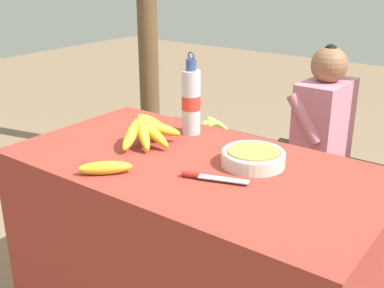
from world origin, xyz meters
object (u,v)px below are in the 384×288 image
at_px(banana_bunch_ripe, 147,129).
at_px(banana_bunch_green, 211,125).
at_px(serving_bowl, 253,157).
at_px(seated_vendor, 313,130).
at_px(knife, 205,177).
at_px(support_post_near, 147,0).
at_px(wooden_bench, 275,162).
at_px(water_bottle, 191,101).
at_px(loose_banana_front, 105,168).

height_order(banana_bunch_ripe, banana_bunch_green, banana_bunch_ripe).
relative_size(serving_bowl, seated_vendor, 0.20).
xyz_separation_m(knife, support_post_near, (-1.54, 1.48, 0.38)).
relative_size(knife, wooden_bench, 0.12).
bearing_deg(banana_bunch_green, banana_bunch_ripe, -68.13).
bearing_deg(water_bottle, banana_bunch_ripe, -104.41).
bearing_deg(knife, loose_banana_front, -169.89).
distance_m(water_bottle, knife, 0.46).
height_order(serving_bowl, loose_banana_front, serving_bowl).
relative_size(banana_bunch_ripe, water_bottle, 0.86).
distance_m(loose_banana_front, support_post_near, 2.09).
height_order(serving_bowl, knife, serving_bowl).
distance_m(knife, seated_vendor, 1.15).
bearing_deg(water_bottle, seated_vendor, 76.75).
bearing_deg(knife, serving_bowl, 53.57).
height_order(banana_bunch_ripe, wooden_bench, banana_bunch_ripe).
bearing_deg(wooden_bench, serving_bowl, -68.26).
xyz_separation_m(loose_banana_front, wooden_bench, (-0.04, 1.32, -0.44)).
relative_size(banana_bunch_ripe, knife, 1.32).
xyz_separation_m(water_bottle, seated_vendor, (0.19, 0.80, -0.31)).
distance_m(banana_bunch_ripe, wooden_bench, 1.14).
xyz_separation_m(banana_bunch_ripe, support_post_near, (-1.19, 1.35, 0.33)).
relative_size(knife, support_post_near, 0.09).
bearing_deg(seated_vendor, serving_bowl, 101.92).
bearing_deg(banana_bunch_green, wooden_bench, -0.02).
height_order(knife, banana_bunch_green, knife).
bearing_deg(banana_bunch_ripe, seated_vendor, 76.51).
bearing_deg(banana_bunch_ripe, banana_bunch_green, 111.87).
xyz_separation_m(knife, seated_vendor, (-0.11, 1.13, -0.18)).
distance_m(serving_bowl, banana_bunch_green, 1.31).
relative_size(wooden_bench, seated_vendor, 1.61).
distance_m(water_bottle, banana_bunch_green, 1.05).
xyz_separation_m(banana_bunch_ripe, loose_banana_front, (0.07, -0.28, -0.04)).
height_order(serving_bowl, support_post_near, support_post_near).
bearing_deg(loose_banana_front, support_post_near, 127.49).
bearing_deg(support_post_near, banana_bunch_ripe, -48.74).
bearing_deg(water_bottle, support_post_near, 137.11).
bearing_deg(banana_bunch_green, knife, -56.61).
bearing_deg(support_post_near, wooden_bench, -14.66).
bearing_deg(banana_bunch_ripe, knife, -19.52).
xyz_separation_m(serving_bowl, support_post_near, (-1.60, 1.29, 0.36)).
height_order(wooden_bench, banana_bunch_green, banana_bunch_green).
relative_size(loose_banana_front, seated_vendor, 0.15).
bearing_deg(seated_vendor, wooden_bench, -6.28).
height_order(banana_bunch_ripe, knife, banana_bunch_ripe).
height_order(banana_bunch_green, support_post_near, support_post_near).
bearing_deg(knife, water_bottle, 113.53).
xyz_separation_m(banana_bunch_ripe, serving_bowl, (0.41, 0.07, -0.03)).
xyz_separation_m(seated_vendor, banana_bunch_green, (-0.66, 0.03, -0.12)).
relative_size(serving_bowl, support_post_near, 0.09).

